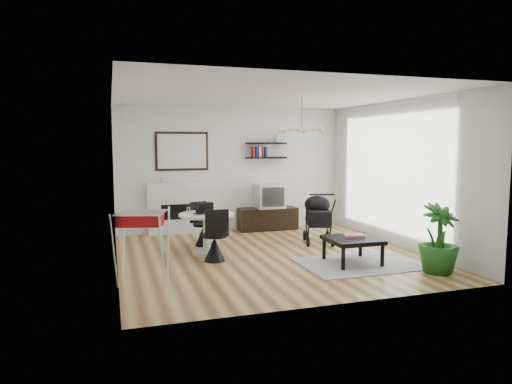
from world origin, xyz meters
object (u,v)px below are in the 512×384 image
object	(u,v)px
drying_rack	(142,246)
potted_plant	(439,239)
stroller	(318,220)
coffee_table	(353,241)
fireplace	(183,201)
dining_table	(207,227)
crt_tv	(269,196)
tv_console	(267,219)

from	to	relation	value
drying_rack	potted_plant	bearing A→B (deg)	5.99
drying_rack	stroller	distance (m)	3.79
coffee_table	fireplace	bearing A→B (deg)	123.46
dining_table	coffee_table	xyz separation A→B (m)	(2.08, -1.35, -0.10)
coffee_table	potted_plant	size ratio (longest dim) A/B	0.78
potted_plant	crt_tv	bearing A→B (deg)	107.22
dining_table	stroller	size ratio (longest dim) A/B	0.95
fireplace	crt_tv	size ratio (longest dim) A/B	3.55
fireplace	dining_table	bearing A→B (deg)	-87.00
tv_console	coffee_table	world-z (taller)	tv_console
stroller	potted_plant	size ratio (longest dim) A/B	0.99
drying_rack	stroller	world-z (taller)	drying_rack
dining_table	crt_tv	bearing A→B (deg)	45.15
potted_plant	tv_console	bearing A→B (deg)	107.73
fireplace	dining_table	size ratio (longest dim) A/B	2.24
crt_tv	potted_plant	bearing A→B (deg)	-72.78
dining_table	stroller	xyz separation A→B (m)	(2.23, 0.23, -0.03)
fireplace	crt_tv	xyz separation A→B (m)	(1.89, -0.17, 0.07)
drying_rack	coffee_table	size ratio (longest dim) A/B	1.26
fireplace	tv_console	distance (m)	1.90
stroller	coffee_table	xyz separation A→B (m)	(-0.14, -1.58, -0.07)
tv_console	crt_tv	xyz separation A→B (m)	(0.04, -0.00, 0.51)
dining_table	potted_plant	size ratio (longest dim) A/B	0.94
potted_plant	dining_table	bearing A→B (deg)	143.87
drying_rack	crt_tv	bearing A→B (deg)	63.85
tv_console	stroller	size ratio (longest dim) A/B	1.29
drying_rack	coffee_table	world-z (taller)	drying_rack
dining_table	drying_rack	distance (m)	1.85
fireplace	coffee_table	distance (m)	3.98
stroller	potted_plant	world-z (taller)	potted_plant
coffee_table	potted_plant	xyz separation A→B (m)	(0.94, -0.86, 0.14)
dining_table	drying_rack	bearing A→B (deg)	-129.64
tv_console	crt_tv	world-z (taller)	crt_tv
potted_plant	stroller	bearing A→B (deg)	108.08
tv_console	crt_tv	size ratio (longest dim) A/B	2.15
tv_console	drying_rack	bearing A→B (deg)	-132.23
tv_console	dining_table	size ratio (longest dim) A/B	1.36
fireplace	stroller	world-z (taller)	fireplace
drying_rack	coffee_table	distance (m)	3.27
fireplace	stroller	xyz separation A→B (m)	(2.33, -1.73, -0.25)
stroller	drying_rack	bearing A→B (deg)	-136.74
fireplace	drying_rack	distance (m)	3.56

